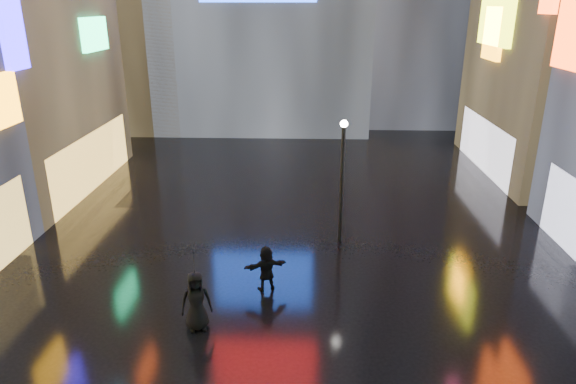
{
  "coord_description": "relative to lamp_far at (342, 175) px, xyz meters",
  "views": [
    {
      "loc": [
        0.46,
        -0.05,
        9.45
      ],
      "look_at": [
        0.0,
        12.0,
        5.0
      ],
      "focal_mm": 32.0,
      "sensor_mm": 36.0,
      "label": 1
    }
  ],
  "objects": [
    {
      "name": "ground",
      "position": [
        -1.89,
        0.4,
        -2.94
      ],
      "size": [
        140.0,
        140.0,
        0.0
      ],
      "primitive_type": "plane",
      "color": "black",
      "rests_on": "ground"
    },
    {
      "name": "lamp_far",
      "position": [
        0.0,
        0.0,
        0.0
      ],
      "size": [
        0.3,
        0.3,
        5.2
      ],
      "color": "black",
      "rests_on": "ground"
    },
    {
      "name": "pedestrian_4",
      "position": [
        -4.73,
        -6.33,
        -1.98
      ],
      "size": [
        1.08,
        0.85,
        1.93
      ],
      "primitive_type": "imported",
      "rotation": [
        0.0,
        0.0,
        0.28
      ],
      "color": "black",
      "rests_on": "ground"
    },
    {
      "name": "pedestrian_5",
      "position": [
        -2.78,
        -3.96,
        -2.12
      ],
      "size": [
        1.6,
        0.97,
        1.64
      ],
      "primitive_type": "imported",
      "rotation": [
        0.0,
        0.0,
        3.49
      ],
      "color": "black",
      "rests_on": "ground"
    },
    {
      "name": "umbrella_2",
      "position": [
        -4.73,
        -6.33,
        -0.58
      ],
      "size": [
        1.34,
        1.35,
        0.87
      ],
      "primitive_type": "imported",
      "rotation": [
        0.0,
        0.0,
        3.82
      ],
      "color": "black",
      "rests_on": "pedestrian_4"
    }
  ]
}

